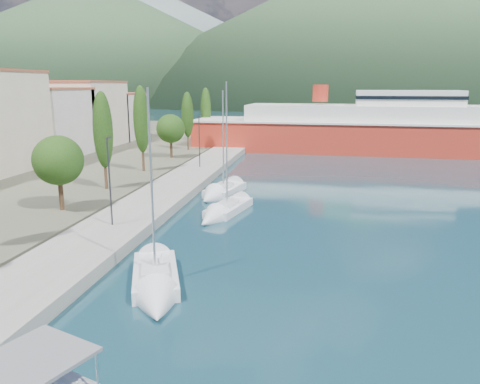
# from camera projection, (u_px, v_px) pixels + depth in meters

# --- Properties ---
(ground) EXTENTS (1400.00, 1400.00, 0.00)m
(ground) POSITION_uv_depth(u_px,v_px,m) (303.00, 123.00, 132.88)
(ground) COLOR #163945
(quay) EXTENTS (5.00, 88.00, 0.80)m
(quay) POSITION_uv_depth(u_px,v_px,m) (167.00, 193.00, 43.95)
(quay) COLOR gray
(quay) RESTS_ON ground
(hills_far) EXTENTS (1480.00, 900.00, 180.00)m
(hills_far) POSITION_uv_depth(u_px,v_px,m) (435.00, 29.00, 572.02)
(hills_far) COLOR slate
(hills_far) RESTS_ON ground
(hills_near) EXTENTS (1010.00, 520.00, 115.00)m
(hills_near) POSITION_uv_depth(u_px,v_px,m) (451.00, 32.00, 348.38)
(hills_near) COLOR #314F30
(hills_near) RESTS_ON ground
(town_buildings) EXTENTS (9.20, 69.20, 11.30)m
(town_buildings) POSITION_uv_depth(u_px,v_px,m) (14.00, 125.00, 57.08)
(town_buildings) COLOR beige
(town_buildings) RESTS_ON land_strip
(tree_row) EXTENTS (3.83, 63.98, 9.57)m
(tree_row) POSITION_uv_depth(u_px,v_px,m) (130.00, 132.00, 49.11)
(tree_row) COLOR #47301E
(tree_row) RESTS_ON land_strip
(lamp_posts) EXTENTS (0.15, 47.85, 6.06)m
(lamp_posts) POSITION_uv_depth(u_px,v_px,m) (111.00, 178.00, 31.97)
(lamp_posts) COLOR #2D2D33
(lamp_posts) RESTS_ON quay
(sailboat_near) EXTENTS (4.85, 8.00, 11.05)m
(sailboat_near) POSITION_uv_depth(u_px,v_px,m) (156.00, 291.00, 23.14)
(sailboat_near) COLOR silver
(sailboat_near) RESTS_ON ground
(sailboat_mid) EXTENTS (3.75, 8.15, 11.35)m
(sailboat_mid) POSITION_uv_depth(u_px,v_px,m) (219.00, 214.00, 37.12)
(sailboat_mid) COLOR silver
(sailboat_mid) RESTS_ON ground
(sailboat_far) EXTENTS (3.86, 7.62, 10.72)m
(sailboat_far) POSITION_uv_depth(u_px,v_px,m) (217.00, 194.00, 43.73)
(sailboat_far) COLOR silver
(sailboat_far) RESTS_ON ground
(ferry) EXTENTS (55.64, 14.22, 10.95)m
(ferry) POSITION_uv_depth(u_px,v_px,m) (369.00, 131.00, 73.49)
(ferry) COLOR red
(ferry) RESTS_ON ground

